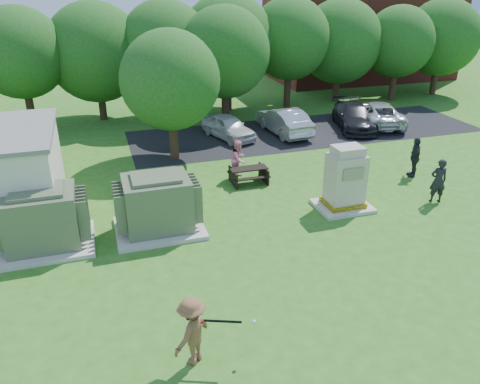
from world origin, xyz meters
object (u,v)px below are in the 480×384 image
object	(u,v)px
generator_cabinet	(345,182)
transformer_right	(158,205)
batter	(192,331)
picnic_table	(249,173)
person_at_picnic	(239,159)
car_silver_b	(376,113)
person_by_generator	(438,181)
car_dark	(354,117)
car_silver_a	(284,121)
car_white	(228,127)
transformer_left	(42,221)
person_walking_right	(415,157)

from	to	relation	value
generator_cabinet	transformer_right	bearing A→B (deg)	177.00
transformer_right	batter	xyz separation A→B (m)	(-0.18, -6.39, -0.11)
picnic_table	person_at_picnic	size ratio (longest dim) A/B	0.94
batter	car_silver_b	xyz separation A→B (m)	(14.49, 15.44, -0.17)
person_by_generator	car_dark	distance (m)	9.95
person_at_picnic	picnic_table	bearing A→B (deg)	-115.61
transformer_right	picnic_table	world-z (taller)	transformer_right
transformer_right	car_silver_a	xyz separation A→B (m)	(8.38, 9.05, -0.24)
picnic_table	batter	bearing A→B (deg)	-115.39
person_by_generator	car_white	xyz separation A→B (m)	(-5.56, 10.16, -0.26)
generator_cabinet	car_dark	world-z (taller)	generator_cabinet
batter	car_white	xyz separation A→B (m)	(5.34, 15.59, -0.23)
picnic_table	generator_cabinet	bearing A→B (deg)	-51.50
transformer_left	transformer_right	distance (m)	3.70
car_white	car_dark	xyz separation A→B (m)	(7.52, -0.41, 0.05)
transformer_right	car_silver_a	size ratio (longest dim) A/B	0.68
batter	person_at_picnic	bearing A→B (deg)	-152.15
car_silver_b	batter	bearing A→B (deg)	61.28
transformer_right	car_silver_b	size ratio (longest dim) A/B	0.60
transformer_right	generator_cabinet	xyz separation A→B (m)	(6.98, -0.37, 0.12)
generator_cabinet	car_white	distance (m)	9.74
person_walking_right	car_white	bearing A→B (deg)	-117.69
car_white	batter	bearing A→B (deg)	-127.28
transformer_left	person_at_picnic	distance (m)	8.59
picnic_table	batter	distance (m)	10.42
generator_cabinet	transformer_left	bearing A→B (deg)	178.04
transformer_left	car_white	size ratio (longest dim) A/B	0.81
picnic_table	person_by_generator	world-z (taller)	person_by_generator
transformer_left	car_silver_a	xyz separation A→B (m)	(12.08, 9.05, -0.24)
person_at_picnic	car_silver_b	size ratio (longest dim) A/B	0.34
picnic_table	car_white	distance (m)	6.25
person_by_generator	car_silver_a	world-z (taller)	person_by_generator
car_silver_a	car_dark	size ratio (longest dim) A/B	0.93
picnic_table	car_silver_a	xyz separation A→B (m)	(4.09, 6.03, 0.30)
car_white	car_silver_a	bearing A→B (deg)	-21.04
transformer_left	car_white	xyz separation A→B (m)	(8.86, 9.20, -0.34)
generator_cabinet	person_by_generator	size ratio (longest dim) A/B	1.39
transformer_left	person_walking_right	xyz separation A→B (m)	(15.18, 1.54, -0.08)
person_walking_right	car_white	distance (m)	9.93
car_silver_b	transformer_left	bearing A→B (deg)	41.12
transformer_left	person_by_generator	world-z (taller)	transformer_left
transformer_left	batter	distance (m)	7.30
picnic_table	person_walking_right	distance (m)	7.36
transformer_right	person_at_picnic	world-z (taller)	transformer_right
picnic_table	person_at_picnic	distance (m)	0.84
generator_cabinet	car_dark	size ratio (longest dim) A/B	0.52
car_silver_b	person_walking_right	bearing A→B (deg)	83.79
person_by_generator	car_dark	bearing A→B (deg)	-86.50
person_at_picnic	person_walking_right	size ratio (longest dim) A/B	0.96
picnic_table	car_white	bearing A→B (deg)	81.97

